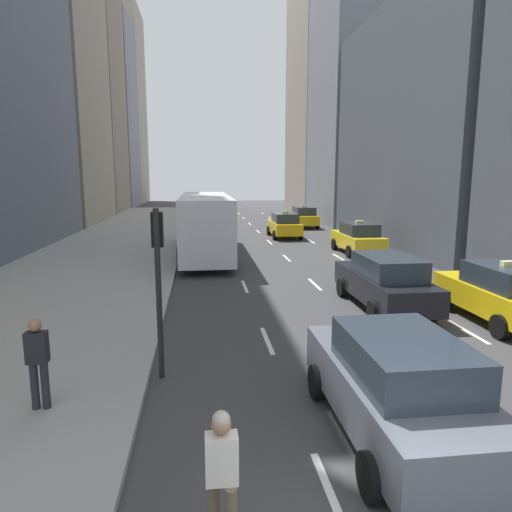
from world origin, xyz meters
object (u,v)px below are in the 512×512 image
at_px(sedan_silver_behind, 385,281).
at_px(traffic_light_pole, 158,266).
at_px(taxi_second, 502,293).
at_px(city_bus, 205,223).
at_px(pedestrian_near_curb, 38,359).
at_px(sedan_black_near, 396,386).
at_px(taxi_third, 284,225).
at_px(taxi_fourth, 303,217).
at_px(skateboarder, 222,477).
at_px(taxi_lead, 358,238).

relative_size(sedan_silver_behind, traffic_light_pole, 1.36).
distance_m(taxi_second, sedan_silver_behind, 3.34).
bearing_deg(city_bus, pedestrian_near_curb, -100.57).
bearing_deg(sedan_black_near, taxi_second, 43.88).
distance_m(taxi_third, sedan_silver_behind, 17.78).
distance_m(city_bus, pedestrian_near_curb, 17.07).
xyz_separation_m(taxi_fourth, sedan_black_near, (-5.60, -31.30, 0.03)).
relative_size(taxi_second, pedestrian_near_curb, 2.67).
height_order(taxi_third, skateboarder, taxi_third).
bearing_deg(sedan_black_near, skateboarder, -145.36).
bearing_deg(sedan_silver_behind, pedestrian_near_curb, -146.49).
distance_m(taxi_second, pedestrian_near_curb, 12.20).
bearing_deg(traffic_light_pole, sedan_black_near, -36.07).
bearing_deg(taxi_third, pedestrian_near_curb, -110.34).
distance_m(taxi_fourth, pedestrian_near_curb, 32.03).
height_order(taxi_fourth, skateboarder, taxi_fourth).
bearing_deg(taxi_lead, pedestrian_near_curb, -125.34).
xyz_separation_m(taxi_fourth, city_bus, (-8.41, -13.12, 0.91)).
relative_size(taxi_third, skateboarder, 2.52).
relative_size(taxi_third, traffic_light_pole, 1.22).
bearing_deg(sedan_silver_behind, sedan_black_near, -111.22).
xyz_separation_m(pedestrian_near_curb, traffic_light_pole, (1.99, 1.45, 1.34)).
bearing_deg(city_bus, skateboarder, -90.21).
xyz_separation_m(taxi_lead, sedan_black_near, (-5.60, -17.70, 0.03)).
height_order(taxi_fourth, traffic_light_pole, traffic_light_pole).
distance_m(taxi_fourth, traffic_light_pole, 30.03).
bearing_deg(taxi_third, taxi_second, -81.87).
relative_size(taxi_second, skateboarder, 2.52).
bearing_deg(city_bus, taxi_second, -56.69).
bearing_deg(skateboarder, taxi_fourth, 75.70).
xyz_separation_m(taxi_lead, taxi_fourth, (0.00, 13.61, 0.00)).
xyz_separation_m(taxi_second, sedan_black_near, (-5.60, -5.38, 0.03)).
xyz_separation_m(taxi_second, skateboarder, (-8.49, -7.38, 0.08)).
height_order(city_bus, pedestrian_near_curb, city_bus).
distance_m(taxi_second, city_bus, 15.34).
bearing_deg(taxi_fourth, taxi_second, -90.00).
bearing_deg(taxi_fourth, taxi_third, -113.93).
bearing_deg(skateboarder, taxi_third, 78.10).
relative_size(taxi_second, taxi_third, 1.00).
distance_m(city_bus, traffic_light_pole, 15.36).
bearing_deg(pedestrian_near_curb, taxi_second, 18.94).
relative_size(taxi_fourth, sedan_black_near, 0.96).
xyz_separation_m(taxi_third, taxi_fourth, (2.80, 6.31, 0.00)).
bearing_deg(sedan_black_near, taxi_fourth, 79.86).
xyz_separation_m(city_bus, pedestrian_near_curb, (-3.13, -16.76, -0.72)).
distance_m(taxi_lead, sedan_silver_behind, 10.85).
xyz_separation_m(taxi_lead, pedestrian_near_curb, (-11.54, -16.27, 0.19)).
xyz_separation_m(taxi_second, sedan_silver_behind, (-2.80, 1.83, 0.01)).
bearing_deg(taxi_second, taxi_fourth, 90.00).
relative_size(taxi_third, city_bus, 0.38).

